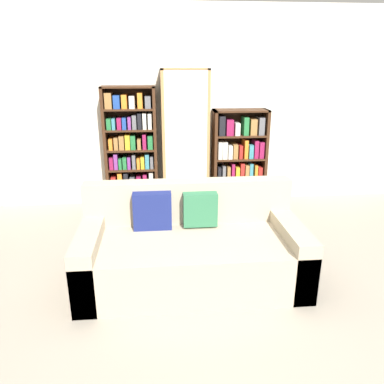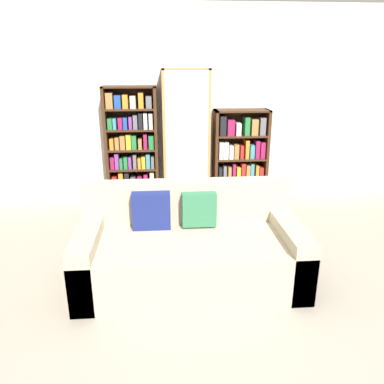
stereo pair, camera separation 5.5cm
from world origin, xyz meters
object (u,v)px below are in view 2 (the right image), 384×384
Objects in this scene: wine_bottle at (228,221)px; bookshelf_left at (132,150)px; couch at (190,249)px; display_cabinet at (186,141)px; bookshelf_right at (240,160)px.

bookshelf_left is at bearing 140.44° from wine_bottle.
couch is 5.92× the size of wine_bottle.
display_cabinet reaches higher than couch.
couch is at bearing -113.69° from bookshelf_right.
couch is at bearing -118.37° from wine_bottle.
display_cabinet reaches higher than bookshelf_left.
bookshelf_left reaches higher than bookshelf_right.
wine_bottle is (-0.33, -0.97, -0.51)m from bookshelf_right.
display_cabinet is 0.82m from bookshelf_right.
display_cabinet reaches higher than bookshelf_right.
bookshelf_left is 1.24× the size of bookshelf_right.
bookshelf_left is (-0.64, 1.97, 0.52)m from couch.
bookshelf_left is at bearing 179.99° from bookshelf_right.
bookshelf_right reaches higher than couch.
bookshelf_right is at bearing 1.24° from display_cabinet.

